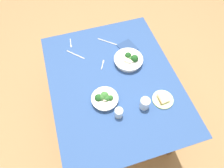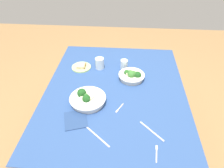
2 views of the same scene
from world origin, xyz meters
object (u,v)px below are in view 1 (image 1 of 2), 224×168
object	(u,v)px
water_glass_side	(145,104)
fork_by_near_bowl	(71,43)
broccoli_bowl_near	(104,99)
table_knife_left	(76,55)
broccoli_bowl_far	(129,60)
table_knife_right	(108,42)
fork_by_far_bowl	(103,64)
water_glass_center	(119,113)
napkin_folded_upper	(127,47)
bread_side_plate	(163,99)

from	to	relation	value
water_glass_side	fork_by_near_bowl	world-z (taller)	water_glass_side
broccoli_bowl_near	table_knife_left	bearing A→B (deg)	-166.73
broccoli_bowl_far	table_knife_right	world-z (taller)	broccoli_bowl_far
fork_by_far_bowl	table_knife_left	distance (m)	0.28
fork_by_far_bowl	table_knife_right	distance (m)	0.28
table_knife_left	broccoli_bowl_near	bearing A→B (deg)	149.30
fork_by_near_bowl	table_knife_left	xyz separation A→B (m)	(0.15, 0.02, -0.00)
broccoli_bowl_near	table_knife_right	distance (m)	0.64
table_knife_left	table_knife_right	world-z (taller)	same
broccoli_bowl_far	water_glass_center	world-z (taller)	broccoli_bowl_far
fork_by_far_bowl	table_knife_left	size ratio (longest dim) A/B	0.49
table_knife_left	napkin_folded_upper	distance (m)	0.50
water_glass_center	table_knife_left	distance (m)	0.73
fork_by_near_bowl	table_knife_left	world-z (taller)	same
water_glass_side	table_knife_left	xyz separation A→B (m)	(-0.69, -0.41, -0.05)
bread_side_plate	fork_by_far_bowl	xyz separation A→B (m)	(-0.49, -0.37, -0.01)
broccoli_bowl_far	broccoli_bowl_near	distance (m)	0.45
fork_by_far_bowl	napkin_folded_upper	bearing A→B (deg)	-38.30
broccoli_bowl_far	napkin_folded_upper	size ratio (longest dim) A/B	1.60
broccoli_bowl_far	bread_side_plate	distance (m)	0.47
bread_side_plate	fork_by_near_bowl	distance (m)	1.02
bread_side_plate	fork_by_near_bowl	xyz separation A→B (m)	(-0.83, -0.60, -0.01)
broccoli_bowl_far	table_knife_left	size ratio (longest dim) A/B	1.32
broccoli_bowl_far	bread_side_plate	size ratio (longest dim) A/B	1.52
table_knife_right	napkin_folded_upper	world-z (taller)	napkin_folded_upper
broccoli_bowl_near	bread_side_plate	world-z (taller)	broccoli_bowl_near
table_knife_right	water_glass_center	bearing A→B (deg)	-59.54
water_glass_center	table_knife_right	bearing A→B (deg)	169.71
bread_side_plate	table_knife_right	distance (m)	0.78
water_glass_side	water_glass_center	bearing A→B (deg)	-86.80
water_glass_side	napkin_folded_upper	bearing A→B (deg)	172.50
broccoli_bowl_far	napkin_folded_upper	xyz separation A→B (m)	(-0.17, 0.05, -0.03)
broccoli_bowl_near	water_glass_center	xyz separation A→B (m)	(0.16, 0.07, 0.01)
broccoli_bowl_near	bread_side_plate	size ratio (longest dim) A/B	1.26
water_glass_center	fork_by_near_bowl	size ratio (longest dim) A/B	0.75
table_knife_left	table_knife_right	bearing A→B (deg)	-122.85
bread_side_plate	table_knife_left	size ratio (longest dim) A/B	0.87
table_knife_right	napkin_folded_upper	distance (m)	0.20
bread_side_plate	broccoli_bowl_near	bearing A→B (deg)	-106.44
broccoli_bowl_far	table_knife_left	distance (m)	0.50
fork_by_near_bowl	broccoli_bowl_near	bearing A→B (deg)	17.72
fork_by_far_bowl	fork_by_near_bowl	xyz separation A→B (m)	(-0.34, -0.23, 0.00)
broccoli_bowl_near	fork_by_near_bowl	distance (m)	0.71
water_glass_center	fork_by_far_bowl	xyz separation A→B (m)	(-0.51, 0.02, -0.04)
broccoli_bowl_near	table_knife_left	size ratio (longest dim) A/B	1.10
bread_side_plate	fork_by_far_bowl	distance (m)	0.62
fork_by_near_bowl	table_knife_left	distance (m)	0.16
fork_by_far_bowl	table_knife_left	xyz separation A→B (m)	(-0.18, -0.21, -0.00)
fork_by_near_bowl	water_glass_center	bearing A→B (deg)	20.11
broccoli_bowl_far	broccoli_bowl_near	world-z (taller)	broccoli_bowl_far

